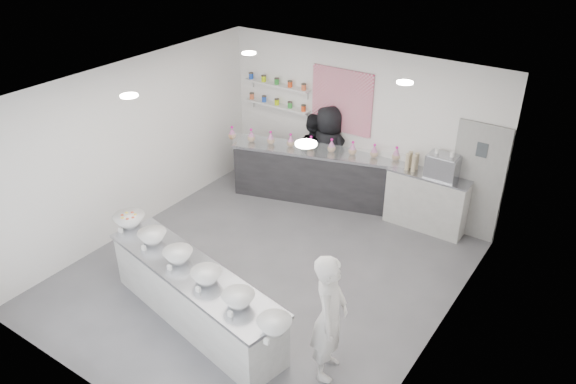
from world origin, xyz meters
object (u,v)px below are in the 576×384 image
(espresso_machine, at_px, (442,167))
(staff_left, at_px, (312,153))
(espresso_ledge, at_px, (426,201))
(woman_prep, at_px, (330,317))
(back_bar, at_px, (320,175))
(staff_right, at_px, (328,152))
(prep_counter, at_px, (195,296))

(espresso_machine, distance_m, staff_left, 2.66)
(espresso_ledge, bearing_deg, woman_prep, -85.33)
(back_bar, bearing_deg, espresso_ledge, -11.29)
(back_bar, height_order, staff_right, staff_right)
(back_bar, height_order, woman_prep, woman_prep)
(prep_counter, bearing_deg, espresso_machine, 77.24)
(espresso_ledge, height_order, staff_left, staff_left)
(staff_left, bearing_deg, back_bar, 131.58)
(espresso_ledge, relative_size, staff_right, 0.77)
(espresso_ledge, xyz_separation_m, staff_left, (-2.42, 0.05, 0.28))
(prep_counter, relative_size, espresso_machine, 6.05)
(prep_counter, bearing_deg, back_bar, 107.17)
(prep_counter, xyz_separation_m, espresso_machine, (1.88, 4.17, 0.83))
(prep_counter, relative_size, woman_prep, 1.82)
(espresso_machine, height_order, staff_left, staff_left)
(espresso_machine, bearing_deg, back_bar, -175.03)
(staff_right, bearing_deg, back_bar, 101.52)
(woman_prep, bearing_deg, espresso_ledge, -13.06)
(back_bar, xyz_separation_m, espresso_machine, (2.27, 0.20, 0.74))
(woman_prep, bearing_deg, prep_counter, 79.21)
(espresso_machine, relative_size, staff_left, 0.32)
(espresso_ledge, bearing_deg, espresso_machine, 0.00)
(espresso_machine, bearing_deg, staff_right, 178.68)
(espresso_ledge, xyz_separation_m, staff_right, (-2.07, 0.05, 0.39))
(back_bar, relative_size, staff_right, 1.83)
(back_bar, bearing_deg, espresso_machine, -11.75)
(prep_counter, distance_m, staff_right, 4.27)
(woman_prep, bearing_deg, staff_right, 13.28)
(woman_prep, xyz_separation_m, staff_right, (-2.39, 3.98, 0.05))
(staff_left, bearing_deg, prep_counter, 87.55)
(espresso_machine, distance_m, staff_right, 2.29)
(staff_left, xyz_separation_m, staff_right, (0.35, 0.00, 0.11))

